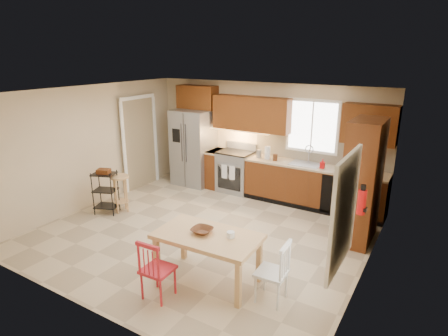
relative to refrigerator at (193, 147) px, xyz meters
name	(u,v)px	position (x,y,z in m)	size (l,w,h in m)	color
floor	(203,232)	(1.70, -2.12, -0.91)	(5.50, 5.50, 0.00)	tan
ceiling	(200,92)	(1.70, -2.12, 1.59)	(5.50, 5.00, 0.02)	silver
wall_back	(264,139)	(1.70, 0.38, 0.34)	(5.50, 0.02, 2.50)	#CCB793
wall_front	(80,220)	(1.70, -4.62, 0.34)	(5.50, 0.02, 2.50)	#CCB793
wall_left	(92,146)	(-1.05, -2.12, 0.34)	(0.02, 5.00, 2.50)	#CCB793
wall_right	(370,197)	(4.45, -2.12, 0.34)	(0.02, 5.00, 2.50)	#CCB793
refrigerator	(193,147)	(0.00, 0.00, 0.00)	(0.92, 0.75, 1.82)	gray
range_stove	(236,172)	(1.15, 0.06, -0.45)	(0.76, 0.63, 0.92)	gray
base_cabinet_narrow	(216,169)	(0.60, 0.08, -0.46)	(0.30, 0.60, 0.90)	#582910
base_cabinet_run	(313,186)	(2.99, 0.08, -0.46)	(2.92, 0.60, 0.90)	#582910
dishwasher	(336,196)	(3.55, -0.22, -0.46)	(0.60, 0.02, 0.78)	black
backsplash	(320,150)	(2.99, 0.36, 0.27)	(2.92, 0.03, 0.55)	beige
upper_over_fridge	(197,97)	(0.00, 0.20, 1.19)	(1.00, 0.35, 0.55)	#643110
upper_left_block	(251,114)	(1.45, 0.20, 0.92)	(1.80, 0.35, 0.75)	#643110
upper_right_block	(370,124)	(3.95, 0.20, 0.92)	(1.00, 0.35, 0.75)	#643110
window_back	(312,126)	(2.80, 0.35, 0.74)	(1.12, 0.04, 1.12)	white
sink	(305,166)	(2.80, 0.08, -0.05)	(0.62, 0.46, 0.16)	gray
undercab_glow	(239,130)	(1.15, 0.17, 0.52)	(1.60, 0.30, 0.01)	#FFBF66
soap_bottle	(322,164)	(3.18, -0.02, 0.09)	(0.09, 0.09, 0.19)	red
paper_towel	(267,153)	(1.95, 0.03, 0.13)	(0.12, 0.12, 0.28)	silver
canister_steel	(259,154)	(1.75, 0.03, 0.08)	(0.11, 0.11, 0.18)	gray
canister_wood	(275,157)	(2.15, 0.00, 0.06)	(0.10, 0.10, 0.14)	#542A16
pantry	(363,182)	(4.13, -0.93, 0.14)	(0.50, 0.95, 2.10)	#582910
fire_extinguisher	(362,202)	(4.33, -1.98, 0.19)	(0.12, 0.12, 0.36)	red
window_right	(344,212)	(4.38, -3.27, 0.54)	(0.04, 1.02, 1.32)	white
doorway	(140,144)	(-0.97, -0.82, 0.14)	(0.04, 0.95, 2.10)	#8C7A59
dining_table	(208,258)	(2.60, -3.30, -0.56)	(1.44, 0.81, 0.70)	tan
chair_red	(158,268)	(2.25, -3.95, -0.49)	(0.40, 0.40, 0.85)	#AB1A24
chair_white	(272,271)	(3.55, -3.25, -0.49)	(0.40, 0.40, 0.85)	silver
table_bowl	(202,233)	(2.51, -3.30, -0.20)	(0.29, 0.29, 0.07)	#542A16
table_jar	(231,236)	(2.92, -3.21, -0.17)	(0.10, 0.10, 0.11)	silver
bar_stool	(121,194)	(-0.25, -2.19, -0.53)	(0.37, 0.37, 0.76)	tan
utility_cart	(106,192)	(-0.45, -2.40, -0.47)	(0.44, 0.34, 0.88)	black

